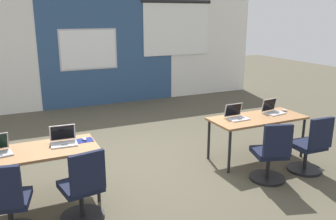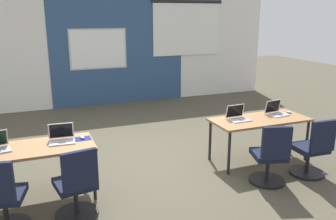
{
  "view_description": "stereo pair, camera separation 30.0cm",
  "coord_description": "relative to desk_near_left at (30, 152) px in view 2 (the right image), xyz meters",
  "views": [
    {
      "loc": [
        -1.94,
        -5.04,
        2.36
      ],
      "look_at": [
        0.26,
        -0.3,
        0.94
      ],
      "focal_mm": 37.78,
      "sensor_mm": 36.0,
      "label": 1
    },
    {
      "loc": [
        -1.66,
        -5.16,
        2.36
      ],
      "look_at": [
        0.26,
        -0.3,
        0.94
      ],
      "focal_mm": 37.78,
      "sensor_mm": 36.0,
      "label": 2
    }
  ],
  "objects": [
    {
      "name": "ground_plane",
      "position": [
        1.75,
        0.6,
        -0.66
      ],
      "size": [
        24.0,
        24.0,
        0.0
      ],
      "color": "#4C4738"
    },
    {
      "name": "back_wall_assembly",
      "position": [
        1.8,
        4.79,
        0.75
      ],
      "size": [
        10.0,
        0.27,
        2.8
      ],
      "color": "silver",
      "rests_on": "ground"
    },
    {
      "name": "desk_near_left",
      "position": [
        0.0,
        0.0,
        0.0
      ],
      "size": [
        1.6,
        0.7,
        0.72
      ],
      "color": "olive",
      "rests_on": "ground"
    },
    {
      "name": "desk_near_right",
      "position": [
        3.5,
        0.0,
        0.0
      ],
      "size": [
        1.6,
        0.7,
        0.72
      ],
      "color": "olive",
      "rests_on": "ground"
    },
    {
      "name": "laptop_near_right_inner",
      "position": [
        3.13,
        0.08,
        0.11
      ],
      "size": [
        0.34,
        0.29,
        0.23
      ],
      "rotation": [
        0.0,
        0.0,
        0.03
      ],
      "color": "silver",
      "rests_on": "desk_near_right"
    },
    {
      "name": "chair_near_right_inner",
      "position": [
        3.13,
        -0.79,
        -0.28
      ],
      "size": [
        0.55,
        0.6,
        0.92
      ],
      "rotation": [
        0.0,
        0.0,
        2.84
      ],
      "color": "black",
      "rests_on": "ground"
    },
    {
      "name": "chair_near_left_end",
      "position": [
        -0.33,
        -0.68,
        -0.28
      ],
      "size": [
        0.52,
        0.58,
        0.92
      ],
      "rotation": [
        0.0,
        0.0,
        2.93
      ],
      "color": "black",
      "rests_on": "ground"
    },
    {
      "name": "laptop_near_left_inner",
      "position": [
        0.4,
        0.08,
        0.11
      ],
      "size": [
        0.35,
        0.3,
        0.23
      ],
      "rotation": [
        0.0,
        0.0,
        -0.07
      ],
      "color": "silver",
      "rests_on": "desk_near_left"
    },
    {
      "name": "mousepad_near_left_inner",
      "position": [
        0.67,
        0.09,
        0.06
      ],
      "size": [
        0.22,
        0.19,
        0.0
      ],
      "color": "navy",
      "rests_on": "desk_near_left"
    },
    {
      "name": "mouse_near_left_inner",
      "position": [
        0.67,
        0.09,
        0.08
      ],
      "size": [
        0.06,
        0.1,
        0.03
      ],
      "color": "#B2B2B7",
      "rests_on": "mousepad_near_left_inner"
    },
    {
      "name": "chair_near_left_inner",
      "position": [
        0.47,
        -0.68,
        -0.28
      ],
      "size": [
        0.52,
        0.57,
        0.92
      ],
      "rotation": [
        0.0,
        0.0,
        3.31
      ],
      "color": "black",
      "rests_on": "ground"
    },
    {
      "name": "laptop_near_right_end",
      "position": [
        3.89,
        0.1,
        0.11
      ],
      "size": [
        0.37,
        0.32,
        0.24
      ],
      "rotation": [
        0.0,
        0.0,
        0.14
      ],
      "color": "silver",
      "rests_on": "desk_near_right"
    },
    {
      "name": "mouse_near_right_end",
      "position": [
        4.17,
        0.09,
        0.08
      ],
      "size": [
        0.08,
        0.11,
        0.03
      ],
      "color": "#B2B2B7",
      "rests_on": "desk_near_right"
    },
    {
      "name": "chair_near_right_end",
      "position": [
        3.88,
        -0.8,
        -0.28
      ],
      "size": [
        0.52,
        0.55,
        0.92
      ],
      "rotation": [
        0.0,
        0.0,
        3.09
      ],
      "color": "black",
      "rests_on": "ground"
    }
  ]
}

